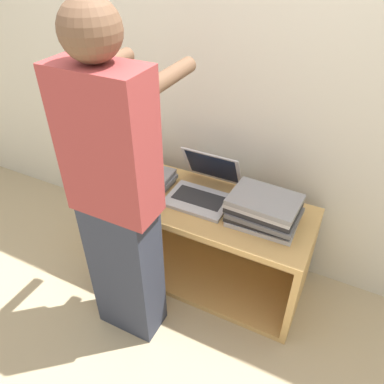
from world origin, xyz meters
The scene contains 7 objects.
ground_plane centered at (0.00, 0.00, 0.00)m, with size 12.00×12.00×0.00m, color tan.
wall_back centered at (0.00, 0.63, 1.20)m, with size 8.00×0.05×2.40m.
cart centered at (0.00, 0.32, 0.30)m, with size 1.33×0.52×0.59m.
laptop_open centered at (0.00, 0.32, 0.65)m, with size 0.36×0.38×0.25m.
laptop_stack_left centered at (-0.39, 0.26, 0.63)m, with size 0.37×0.28×0.08m.
laptop_stack_right centered at (0.38, 0.26, 0.67)m, with size 0.38×0.28×0.16m.
person centered at (-0.18, -0.22, 0.87)m, with size 0.40×0.53×1.72m.
Camera 1 is at (0.73, -1.28, 1.91)m, focal length 35.00 mm.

